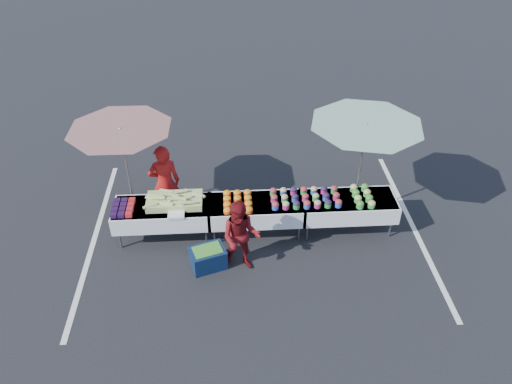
{
  "coord_description": "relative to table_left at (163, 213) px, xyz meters",
  "views": [
    {
      "loc": [
        -0.46,
        -7.54,
        6.6
      ],
      "look_at": [
        0.0,
        0.0,
        1.0
      ],
      "focal_mm": 35.0,
      "sensor_mm": 36.0,
      "label": 1
    }
  ],
  "objects": [
    {
      "name": "potato_cups",
      "position": [
        2.75,
        0.0,
        0.25
      ],
      "size": [
        1.34,
        0.58,
        0.16
      ],
      "color": "blue",
      "rests_on": "table_right"
    },
    {
      "name": "umbrella_right",
      "position": [
        3.86,
        0.4,
        1.4
      ],
      "size": [
        2.45,
        2.45,
        2.19
      ],
      "rotation": [
        0.0,
        0.0,
        0.16
      ],
      "color": "black",
      "rests_on": "ground"
    },
    {
      "name": "bean_baskets",
      "position": [
        3.86,
        -0.01,
        0.24
      ],
      "size": [
        0.36,
        0.68,
        0.15
      ],
      "color": "green",
      "rests_on": "table_right"
    },
    {
      "name": "stripe_right",
      "position": [
        5.0,
        0.0,
        -0.58
      ],
      "size": [
        0.1,
        5.0,
        0.0
      ],
      "primitive_type": "cube",
      "color": "silver",
      "rests_on": "ground"
    },
    {
      "name": "corn_pile",
      "position": [
        0.24,
        0.04,
        0.26
      ],
      "size": [
        1.16,
        0.57,
        0.26
      ],
      "color": "#9FB15A",
      "rests_on": "table_left"
    },
    {
      "name": "stripe_left",
      "position": [
        -1.4,
        0.0,
        -0.58
      ],
      "size": [
        0.1,
        5.0,
        0.0
      ],
      "primitive_type": "cube",
      "color": "silver",
      "rests_on": "ground"
    },
    {
      "name": "table_center",
      "position": [
        1.8,
        0.0,
        0.0
      ],
      "size": [
        1.86,
        0.81,
        0.75
      ],
      "color": "white",
      "rests_on": "ground"
    },
    {
      "name": "carrot_bowls",
      "position": [
        1.45,
        -0.01,
        0.22
      ],
      "size": [
        0.55,
        0.69,
        0.11
      ],
      "color": "#C83F16",
      "rests_on": "table_center"
    },
    {
      "name": "table_left",
      "position": [
        0.0,
        0.0,
        0.0
      ],
      "size": [
        1.86,
        0.81,
        0.75
      ],
      "color": "white",
      "rests_on": "ground"
    },
    {
      "name": "umbrella_left",
      "position": [
        -0.7,
        0.77,
        1.27
      ],
      "size": [
        2.63,
        2.63,
        2.04
      ],
      "rotation": [
        0.0,
        0.0,
        -0.41
      ],
      "color": "black",
      "rests_on": "ground"
    },
    {
      "name": "storage_bin",
      "position": [
        0.86,
        -0.89,
        -0.37
      ],
      "size": [
        0.73,
        0.62,
        0.41
      ],
      "rotation": [
        0.0,
        0.0,
        0.32
      ],
      "color": "#0C1F40",
      "rests_on": "ground"
    },
    {
      "name": "table_right",
      "position": [
        3.6,
        0.0,
        0.0
      ],
      "size": [
        1.86,
        0.81,
        0.75
      ],
      "color": "white",
      "rests_on": "ground"
    },
    {
      "name": "ground",
      "position": [
        1.8,
        0.0,
        -0.58
      ],
      "size": [
        80.0,
        80.0,
        0.0
      ],
      "primitive_type": "plane",
      "color": "black"
    },
    {
      "name": "vendor",
      "position": [
        0.02,
        0.62,
        0.26
      ],
      "size": [
        0.69,
        0.52,
        1.69
      ],
      "primitive_type": "imported",
      "rotation": [
        0.0,
        0.0,
        3.34
      ],
      "color": "#AB1513",
      "rests_on": "ground"
    },
    {
      "name": "plastic_bags",
      "position": [
        0.3,
        -0.3,
        0.19
      ],
      "size": [
        0.3,
        0.25,
        0.05
      ],
      "primitive_type": "cube",
      "color": "white",
      "rests_on": "table_left"
    },
    {
      "name": "berry_punnets",
      "position": [
        -0.71,
        -0.06,
        0.21
      ],
      "size": [
        0.4,
        0.54,
        0.08
      ],
      "color": "black",
      "rests_on": "table_left"
    },
    {
      "name": "customer",
      "position": [
        1.47,
        -0.95,
        0.15
      ],
      "size": [
        0.77,
        0.64,
        1.46
      ],
      "primitive_type": "imported",
      "rotation": [
        0.0,
        0.0,
        -0.12
      ],
      "color": "maroon",
      "rests_on": "ground"
    }
  ]
}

